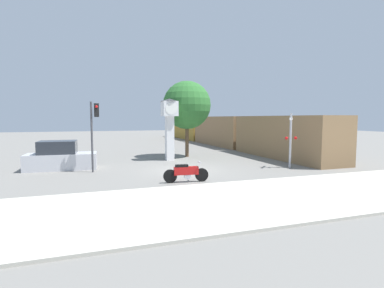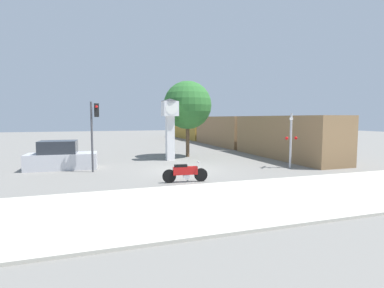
% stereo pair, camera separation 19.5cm
% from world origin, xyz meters
% --- Properties ---
extents(ground_plane, '(120.00, 120.00, 0.00)m').
position_xyz_m(ground_plane, '(0.00, 0.00, 0.00)').
color(ground_plane, slate).
extents(sidewalk_strip, '(36.00, 6.00, 0.10)m').
position_xyz_m(sidewalk_strip, '(0.00, -7.38, 0.05)').
color(sidewalk_strip, '#BCB7A8').
rests_on(sidewalk_strip, ground_plane).
extents(motorcycle, '(2.31, 0.50, 1.02)m').
position_xyz_m(motorcycle, '(-0.98, -3.38, 0.49)').
color(motorcycle, black).
rests_on(motorcycle, ground_plane).
extents(clock_tower, '(1.34, 1.34, 4.69)m').
position_xyz_m(clock_tower, '(0.26, 4.57, 3.12)').
color(clock_tower, white).
rests_on(clock_tower, ground_plane).
extents(freight_train, '(2.80, 35.51, 3.40)m').
position_xyz_m(freight_train, '(9.44, 15.03, 1.70)').
color(freight_train, olive).
rests_on(freight_train, ground_plane).
extents(traffic_light, '(0.50, 0.35, 4.18)m').
position_xyz_m(traffic_light, '(-5.24, 1.08, 2.88)').
color(traffic_light, '#47474C').
rests_on(traffic_light, ground_plane).
extents(railroad_crossing_signal, '(0.90, 0.82, 3.53)m').
position_xyz_m(railroad_crossing_signal, '(6.74, -1.39, 1.93)').
color(railroad_crossing_signal, '#B7B7BC').
rests_on(railroad_crossing_signal, ground_plane).
extents(street_tree, '(3.95, 3.95, 6.25)m').
position_xyz_m(street_tree, '(2.14, 6.05, 4.27)').
color(street_tree, brown).
rests_on(street_tree, ground_plane).
extents(parked_car, '(4.29, 2.01, 1.80)m').
position_xyz_m(parked_car, '(-7.28, 2.85, 0.75)').
color(parked_car, silver).
rests_on(parked_car, ground_plane).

